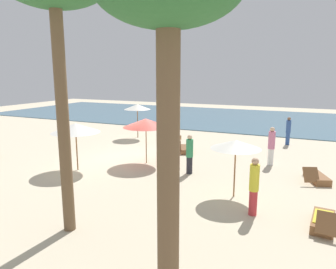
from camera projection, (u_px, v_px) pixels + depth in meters
ground_plane at (132, 158)px, 16.61m from camera, size 60.00×60.00×0.00m
ocean_water at (218, 117)px, 31.81m from camera, size 48.00×16.00×0.06m
umbrella_0 at (236, 144)px, 11.09m from camera, size 1.81×1.81×2.12m
umbrella_1 at (146, 123)px, 15.33m from camera, size 2.27×2.27×2.26m
umbrella_2 at (76, 128)px, 14.23m from camera, size 2.22×2.22×2.20m
umbrella_3 at (137, 107)px, 21.58m from camera, size 1.83×1.83×2.34m
lounger_0 at (323, 222)px, 9.11m from camera, size 0.73×1.73×0.70m
lounger_1 at (184, 149)px, 17.89m from camera, size 1.28×1.73×0.74m
lounger_2 at (316, 177)px, 13.03m from camera, size 1.14×1.77×0.71m
lounger_3 at (172, 139)px, 20.73m from camera, size 0.67×1.71×0.70m
person_0 at (271, 146)px, 15.21m from camera, size 0.35×0.35×1.89m
person_1 at (190, 154)px, 13.91m from camera, size 0.38×0.38×1.78m
person_2 at (288, 131)px, 19.58m from camera, size 0.40×0.40×1.76m
person_4 at (254, 186)px, 9.78m from camera, size 0.43×0.43×1.88m
palm_1 at (168, 4)px, 5.09m from camera, size 2.55×2.55×6.55m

